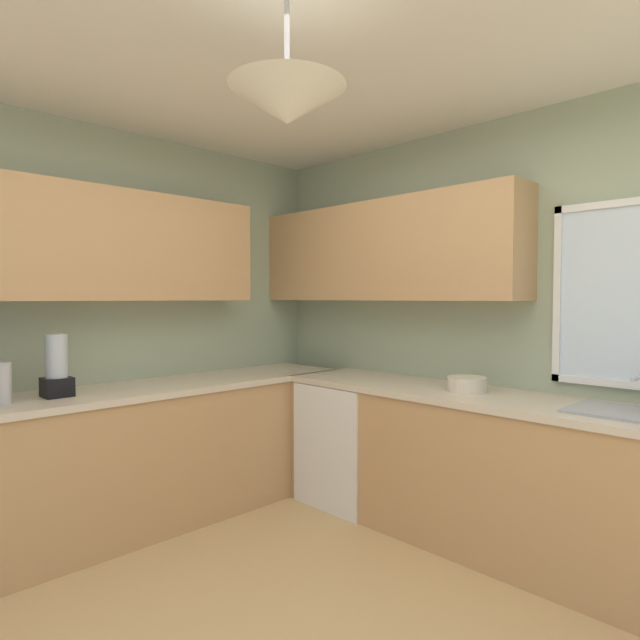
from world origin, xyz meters
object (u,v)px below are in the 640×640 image
at_px(bowl, 467,384).
at_px(dishwasher, 352,442).
at_px(sink_assembly, 635,412).
at_px(blender_appliance, 57,369).
at_px(kettle, 0,383).

bearing_deg(bowl, dishwasher, -178.09).
height_order(sink_assembly, blender_appliance, blender_appliance).
relative_size(kettle, bowl, 0.96).
xyz_separation_m(sink_assembly, bowl, (-0.90, -0.01, 0.03)).
bearing_deg(blender_appliance, kettle, -86.10).
bearing_deg(dishwasher, blender_appliance, -110.21).
bearing_deg(bowl, sink_assembly, 0.43).
xyz_separation_m(dishwasher, sink_assembly, (1.80, 0.04, 0.48)).
relative_size(dishwasher, blender_appliance, 2.38).
height_order(dishwasher, sink_assembly, sink_assembly).
xyz_separation_m(kettle, bowl, (1.54, 2.12, -0.07)).
xyz_separation_m(bowl, blender_appliance, (-1.56, -1.82, 0.12)).
height_order(dishwasher, bowl, bowl).
bearing_deg(kettle, blender_appliance, 93.90).
distance_m(dishwasher, blender_appliance, 2.01).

